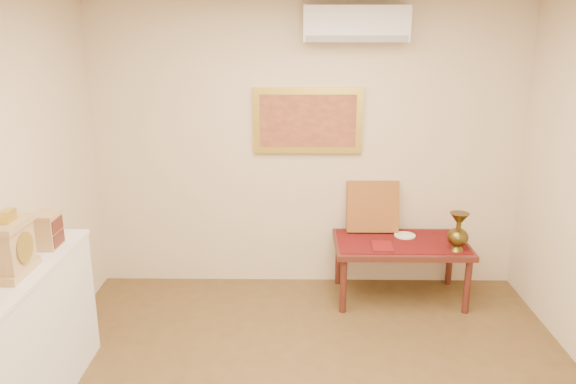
{
  "coord_description": "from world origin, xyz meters",
  "views": [
    {
      "loc": [
        -0.12,
        -2.89,
        2.42
      ],
      "look_at": [
        -0.17,
        1.15,
        1.23
      ],
      "focal_mm": 35.0,
      "sensor_mm": 36.0,
      "label": 1
    }
  ],
  "objects_px": {
    "brass_urn_tall": "(459,228)",
    "low_table": "(401,249)",
    "display_ledge": "(7,365)",
    "wooden_chest": "(47,230)",
    "mantel_clock": "(13,247)"
  },
  "relations": [
    {
      "from": "brass_urn_tall",
      "to": "low_table",
      "type": "xyz_separation_m",
      "value": [
        -0.44,
        0.2,
        -0.28
      ]
    },
    {
      "from": "brass_urn_tall",
      "to": "low_table",
      "type": "height_order",
      "value": "brass_urn_tall"
    },
    {
      "from": "display_ledge",
      "to": "wooden_chest",
      "type": "height_order",
      "value": "wooden_chest"
    },
    {
      "from": "brass_urn_tall",
      "to": "mantel_clock",
      "type": "bearing_deg",
      "value": -154.8
    },
    {
      "from": "brass_urn_tall",
      "to": "wooden_chest",
      "type": "distance_m",
      "value": 3.27
    },
    {
      "from": "display_ledge",
      "to": "mantel_clock",
      "type": "bearing_deg",
      "value": 84.57
    },
    {
      "from": "brass_urn_tall",
      "to": "display_ledge",
      "type": "xyz_separation_m",
      "value": [
        -3.12,
        -1.68,
        -0.27
      ]
    },
    {
      "from": "mantel_clock",
      "to": "wooden_chest",
      "type": "xyz_separation_m",
      "value": [
        0.01,
        0.44,
        -0.05
      ]
    },
    {
      "from": "mantel_clock",
      "to": "low_table",
      "type": "distance_m",
      "value": 3.2
    },
    {
      "from": "brass_urn_tall",
      "to": "low_table",
      "type": "bearing_deg",
      "value": 155.31
    },
    {
      "from": "low_table",
      "to": "mantel_clock",
      "type": "bearing_deg",
      "value": -147.93
    },
    {
      "from": "brass_urn_tall",
      "to": "low_table",
      "type": "relative_size",
      "value": 0.35
    },
    {
      "from": "display_ledge",
      "to": "low_table",
      "type": "height_order",
      "value": "display_ledge"
    },
    {
      "from": "mantel_clock",
      "to": "low_table",
      "type": "bearing_deg",
      "value": 32.07
    },
    {
      "from": "mantel_clock",
      "to": "low_table",
      "type": "relative_size",
      "value": 0.34
    }
  ]
}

